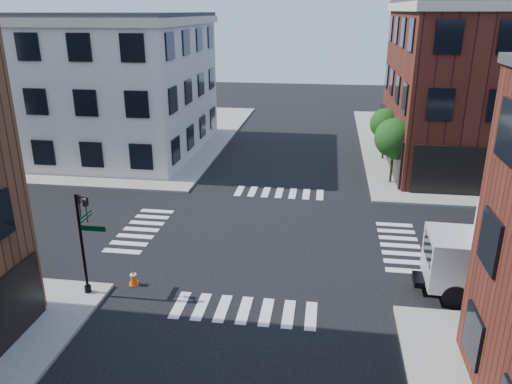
% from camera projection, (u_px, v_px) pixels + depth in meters
% --- Properties ---
extents(ground, '(120.00, 120.00, 0.00)m').
position_uv_depth(ground, '(266.00, 237.00, 26.74)').
color(ground, black).
rests_on(ground, ground).
extents(sidewalk_nw, '(30.00, 30.00, 0.15)m').
position_uv_depth(sidewalk_nw, '(82.00, 133.00, 49.09)').
color(sidewalk_nw, gray).
rests_on(sidewalk_nw, ground).
extents(building_nw, '(22.00, 16.00, 11.00)m').
position_uv_depth(building_nw, '(68.00, 85.00, 42.31)').
color(building_nw, beige).
rests_on(building_nw, ground).
extents(tree_near, '(2.69, 2.69, 4.49)m').
position_uv_depth(tree_near, '(395.00, 140.00, 33.90)').
color(tree_near, black).
rests_on(tree_near, ground).
extents(tree_far, '(2.43, 2.43, 4.07)m').
position_uv_depth(tree_far, '(386.00, 125.00, 39.58)').
color(tree_far, black).
rests_on(tree_far, ground).
extents(signal_pole, '(1.29, 1.24, 4.60)m').
position_uv_depth(signal_pole, '(84.00, 233.00, 20.47)').
color(signal_pole, black).
rests_on(signal_pole, ground).
extents(traffic_cone, '(0.53, 0.53, 0.74)m').
position_uv_depth(traffic_cone, '(133.00, 277.00, 22.03)').
color(traffic_cone, '#F1510A').
rests_on(traffic_cone, ground).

